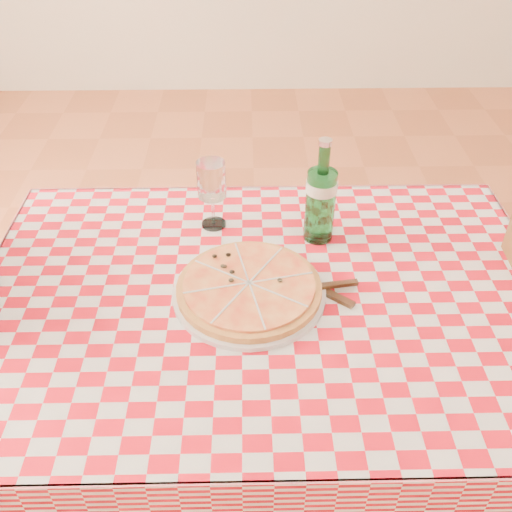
% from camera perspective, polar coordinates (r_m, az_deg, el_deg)
% --- Properties ---
extents(dining_table, '(1.20, 0.80, 0.75)m').
position_cam_1_polar(dining_table, '(1.34, 0.91, -6.90)').
color(dining_table, brown).
rests_on(dining_table, ground).
extents(tablecloth, '(1.30, 0.90, 0.01)m').
position_cam_1_polar(tablecloth, '(1.27, 0.95, -3.92)').
color(tablecloth, '#B20A19').
rests_on(tablecloth, dining_table).
extents(pizza_plate, '(0.41, 0.41, 0.04)m').
position_cam_1_polar(pizza_plate, '(1.26, -0.70, -3.15)').
color(pizza_plate, '#C18540').
rests_on(pizza_plate, tablecloth).
extents(water_bottle, '(0.09, 0.09, 0.27)m').
position_cam_1_polar(water_bottle, '(1.37, 6.55, 6.46)').
color(water_bottle, '#196529').
rests_on(water_bottle, tablecloth).
extents(wine_glass, '(0.09, 0.09, 0.18)m').
position_cam_1_polar(wine_glass, '(1.43, -4.40, 6.12)').
color(wine_glass, white).
rests_on(wine_glass, tablecloth).
extents(cutlery, '(0.24, 0.21, 0.02)m').
position_cam_1_polar(cutlery, '(1.28, 6.53, -3.19)').
color(cutlery, silver).
rests_on(cutlery, tablecloth).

